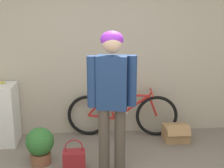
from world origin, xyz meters
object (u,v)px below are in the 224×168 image
at_px(cardboard_box, 176,133).
at_px(potted_plant, 40,144).
at_px(handbag, 74,159).
at_px(bicycle, 122,114).
at_px(person, 112,90).

bearing_deg(cardboard_box, potted_plant, -164.30).
relative_size(handbag, potted_plant, 0.82).
bearing_deg(potted_plant, bicycle, 35.02).
xyz_separation_m(person, cardboard_box, (1.05, 0.86, -0.94)).
relative_size(person, cardboard_box, 4.67).
bearing_deg(person, handbag, 177.22).
bearing_deg(handbag, potted_plant, 158.47).
bearing_deg(person, potted_plant, 174.27).
height_order(person, potted_plant, person).
bearing_deg(handbag, bicycle, 53.80).
height_order(bicycle, potted_plant, bicycle).
xyz_separation_m(person, potted_plant, (-0.91, 0.30, -0.79)).
distance_m(bicycle, potted_plant, 1.43).
relative_size(person, potted_plant, 3.54).
height_order(person, cardboard_box, person).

